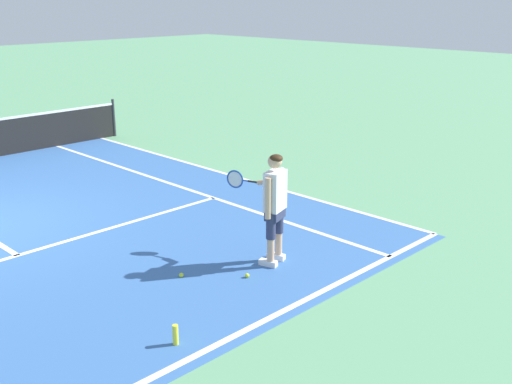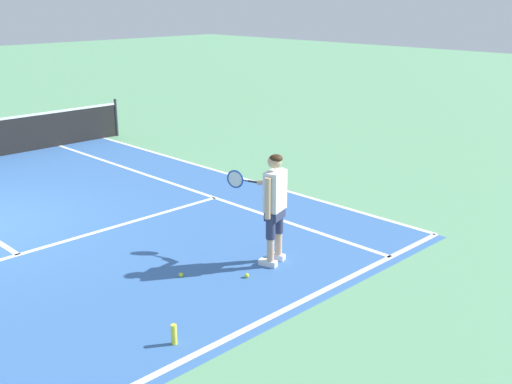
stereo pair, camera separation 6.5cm
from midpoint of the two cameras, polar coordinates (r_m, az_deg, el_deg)
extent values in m
cube|color=white|center=(7.29, -6.72, -15.07)|extent=(10.98, 0.10, 0.01)
cube|color=white|center=(10.56, -21.15, -5.43)|extent=(8.23, 0.10, 0.01)
cube|color=white|center=(13.43, -7.16, 0.50)|extent=(0.10, 10.59, 0.01)
cube|color=white|center=(14.28, -2.82, 1.66)|extent=(0.10, 10.59, 0.01)
cylinder|color=#333338|center=(18.56, -12.98, 6.64)|extent=(0.08, 0.08, 1.07)
cube|color=white|center=(9.49, 0.92, -6.50)|extent=(0.19, 0.30, 0.09)
cube|color=white|center=(9.73, 1.65, -5.90)|extent=(0.19, 0.30, 0.09)
cylinder|color=tan|center=(9.39, 1.15, -5.30)|extent=(0.11, 0.11, 0.36)
cylinder|color=#2D3351|center=(9.25, 1.16, -3.10)|extent=(0.14, 0.14, 0.41)
cylinder|color=tan|center=(9.62, 1.88, -4.72)|extent=(0.11, 0.11, 0.36)
cylinder|color=#2D3351|center=(9.48, 1.90, -2.56)|extent=(0.14, 0.14, 0.41)
cube|color=#2D3351|center=(9.31, 1.55, -1.88)|extent=(0.38, 0.29, 0.20)
cube|color=white|center=(9.20, 1.56, 0.12)|extent=(0.43, 0.33, 0.60)
cylinder|color=tan|center=(9.01, 0.90, -0.59)|extent=(0.09, 0.09, 0.62)
cylinder|color=white|center=(9.42, 1.77, 1.50)|extent=(0.17, 0.28, 0.29)
cylinder|color=tan|center=(9.58, 0.73, 0.91)|extent=(0.17, 0.30, 0.14)
sphere|color=tan|center=(9.08, 1.53, 2.81)|extent=(0.21, 0.21, 0.21)
ellipsoid|color=#382314|center=(9.06, 1.65, 3.10)|extent=(0.25, 0.25, 0.12)
cylinder|color=#232326|center=(9.70, -0.39, 0.93)|extent=(0.09, 0.20, 0.03)
cylinder|color=#1E479E|center=(9.77, -1.17, 1.05)|extent=(0.05, 0.10, 0.02)
torus|color=#1E479E|center=(9.85, -2.12, 1.19)|extent=(0.12, 0.29, 0.30)
cylinder|color=silver|center=(9.85, -2.12, 1.19)|extent=(0.08, 0.24, 0.25)
sphere|color=#CCE02D|center=(9.20, -7.05, -7.55)|extent=(0.07, 0.07, 0.07)
sphere|color=#CCE02D|center=(9.12, -1.02, -7.65)|extent=(0.07, 0.07, 0.07)
cylinder|color=yellow|center=(7.54, -7.63, -12.82)|extent=(0.07, 0.07, 0.25)
camera|label=1|loc=(0.03, -90.20, -0.06)|focal=43.74mm
camera|label=2|loc=(0.03, 89.80, 0.06)|focal=43.74mm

